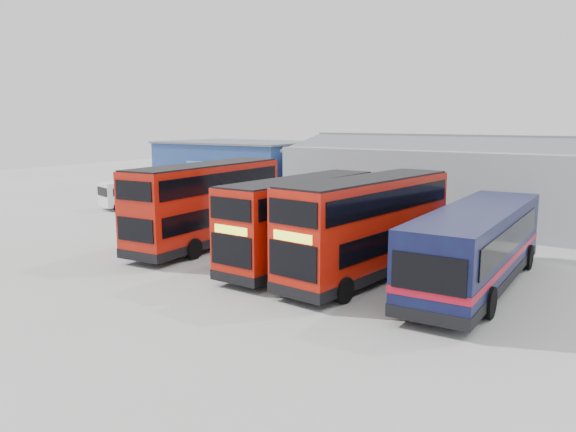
{
  "coord_description": "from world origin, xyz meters",
  "views": [
    {
      "loc": [
        14.73,
        -19.18,
        6.93
      ],
      "look_at": [
        -0.35,
        4.33,
        2.1
      ],
      "focal_mm": 35.0,
      "sensor_mm": 36.0,
      "label": 1
    }
  ],
  "objects_px": {
    "single_decker_blue": "(476,249)",
    "double_decker_centre": "(301,223)",
    "panel_van": "(132,193)",
    "maintenance_shed": "(523,186)",
    "office_block": "(239,172)",
    "double_decker_right": "(368,229)",
    "double_decker_left": "(207,206)"
  },
  "relations": [
    {
      "from": "single_decker_blue",
      "to": "double_decker_centre",
      "type": "bearing_deg",
      "value": 5.9
    },
    {
      "from": "double_decker_centre",
      "to": "panel_van",
      "type": "height_order",
      "value": "double_decker_centre"
    },
    {
      "from": "single_decker_blue",
      "to": "panel_van",
      "type": "distance_m",
      "value": 29.3
    },
    {
      "from": "double_decker_centre",
      "to": "single_decker_blue",
      "type": "height_order",
      "value": "double_decker_centre"
    },
    {
      "from": "maintenance_shed",
      "to": "panel_van",
      "type": "relative_size",
      "value": 5.88
    },
    {
      "from": "panel_van",
      "to": "office_block",
      "type": "bearing_deg",
      "value": 69.64
    },
    {
      "from": "double_decker_centre",
      "to": "double_decker_right",
      "type": "relative_size",
      "value": 0.94
    },
    {
      "from": "double_decker_right",
      "to": "panel_van",
      "type": "relative_size",
      "value": 2.06
    },
    {
      "from": "office_block",
      "to": "double_decker_left",
      "type": "distance_m",
      "value": 16.5
    },
    {
      "from": "double_decker_left",
      "to": "double_decker_centre",
      "type": "bearing_deg",
      "value": 169.97
    },
    {
      "from": "double_decker_centre",
      "to": "double_decker_right",
      "type": "distance_m",
      "value": 3.5
    },
    {
      "from": "office_block",
      "to": "double_decker_left",
      "type": "relative_size",
      "value": 1.13
    },
    {
      "from": "maintenance_shed",
      "to": "double_decker_left",
      "type": "distance_m",
      "value": 20.91
    },
    {
      "from": "double_decker_left",
      "to": "double_decker_right",
      "type": "xyz_separation_m",
      "value": [
        10.05,
        -0.96,
        -0.06
      ]
    },
    {
      "from": "maintenance_shed",
      "to": "double_decker_left",
      "type": "height_order",
      "value": "maintenance_shed"
    },
    {
      "from": "double_decker_left",
      "to": "double_decker_right",
      "type": "relative_size",
      "value": 1.02
    },
    {
      "from": "office_block",
      "to": "panel_van",
      "type": "distance_m",
      "value": 8.8
    },
    {
      "from": "double_decker_left",
      "to": "single_decker_blue",
      "type": "xyz_separation_m",
      "value": [
        14.48,
        0.03,
        -0.61
      ]
    },
    {
      "from": "office_block",
      "to": "maintenance_shed",
      "type": "bearing_deg",
      "value": 5.21
    },
    {
      "from": "office_block",
      "to": "panel_van",
      "type": "height_order",
      "value": "office_block"
    },
    {
      "from": "maintenance_shed",
      "to": "double_decker_centre",
      "type": "relative_size",
      "value": 3.02
    },
    {
      "from": "maintenance_shed",
      "to": "office_block",
      "type": "bearing_deg",
      "value": -174.79
    },
    {
      "from": "maintenance_shed",
      "to": "panel_van",
      "type": "xyz_separation_m",
      "value": [
        -27.3,
        -8.89,
        -1.42
      ]
    },
    {
      "from": "double_decker_left",
      "to": "double_decker_right",
      "type": "height_order",
      "value": "double_decker_left"
    },
    {
      "from": "maintenance_shed",
      "to": "double_decker_right",
      "type": "bearing_deg",
      "value": -101.03
    },
    {
      "from": "double_decker_right",
      "to": "single_decker_blue",
      "type": "height_order",
      "value": "double_decker_right"
    },
    {
      "from": "office_block",
      "to": "double_decker_right",
      "type": "xyz_separation_m",
      "value": [
        18.68,
        -15.02,
        -0.37
      ]
    },
    {
      "from": "double_decker_right",
      "to": "single_decker_blue",
      "type": "distance_m",
      "value": 4.57
    },
    {
      "from": "double_decker_centre",
      "to": "panel_van",
      "type": "distance_m",
      "value": 22.02
    },
    {
      "from": "office_block",
      "to": "double_decker_left",
      "type": "height_order",
      "value": "office_block"
    },
    {
      "from": "double_decker_left",
      "to": "double_decker_right",
      "type": "bearing_deg",
      "value": 171.9
    },
    {
      "from": "double_decker_left",
      "to": "panel_van",
      "type": "xyz_separation_m",
      "value": [
        -13.93,
        7.18,
        -1.08
      ]
    }
  ]
}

